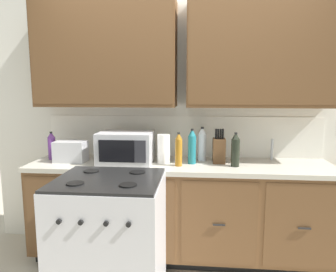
{
  "coord_description": "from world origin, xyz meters",
  "views": [
    {
      "loc": [
        0.15,
        -2.41,
        1.56
      ],
      "look_at": [
        -0.11,
        0.27,
        1.16
      ],
      "focal_mm": 32.88,
      "sensor_mm": 36.0,
      "label": 1
    }
  ],
  "objects_px": {
    "paper_towel_roll": "(164,148)",
    "knife_block": "(219,150)",
    "bottle_dark": "(235,150)",
    "toaster": "(71,151)",
    "bottle_clear": "(202,144)",
    "bottle_amber": "(179,150)",
    "microwave": "(126,147)",
    "bottle_violet": "(52,146)",
    "bottle_teal": "(192,147)",
    "stove_range": "(110,240)"
  },
  "relations": [
    {
      "from": "paper_towel_roll",
      "to": "knife_block",
      "type": "bearing_deg",
      "value": 4.7
    },
    {
      "from": "bottle_dark",
      "to": "toaster",
      "type": "bearing_deg",
      "value": 178.44
    },
    {
      "from": "toaster",
      "to": "paper_towel_roll",
      "type": "bearing_deg",
      "value": 2.91
    },
    {
      "from": "paper_towel_roll",
      "to": "bottle_dark",
      "type": "bearing_deg",
      "value": -7.6
    },
    {
      "from": "knife_block",
      "to": "bottle_clear",
      "type": "height_order",
      "value": "bottle_clear"
    },
    {
      "from": "bottle_amber",
      "to": "toaster",
      "type": "bearing_deg",
      "value": 175.95
    },
    {
      "from": "microwave",
      "to": "bottle_dark",
      "type": "xyz_separation_m",
      "value": [
        0.97,
        -0.05,
        0.0
      ]
    },
    {
      "from": "microwave",
      "to": "knife_block",
      "type": "xyz_separation_m",
      "value": [
        0.84,
        0.08,
        -0.02
      ]
    },
    {
      "from": "bottle_violet",
      "to": "bottle_teal",
      "type": "relative_size",
      "value": 0.84
    },
    {
      "from": "bottle_teal",
      "to": "microwave",
      "type": "bearing_deg",
      "value": -178.29
    },
    {
      "from": "stove_range",
      "to": "bottle_teal",
      "type": "bearing_deg",
      "value": 46.8
    },
    {
      "from": "bottle_dark",
      "to": "bottle_violet",
      "type": "bearing_deg",
      "value": 176.08
    },
    {
      "from": "stove_range",
      "to": "bottle_amber",
      "type": "height_order",
      "value": "bottle_amber"
    },
    {
      "from": "toaster",
      "to": "bottle_clear",
      "type": "distance_m",
      "value": 1.21
    },
    {
      "from": "paper_towel_roll",
      "to": "bottle_teal",
      "type": "relative_size",
      "value": 0.83
    },
    {
      "from": "microwave",
      "to": "paper_towel_roll",
      "type": "distance_m",
      "value": 0.34
    },
    {
      "from": "knife_block",
      "to": "bottle_dark",
      "type": "distance_m",
      "value": 0.18
    },
    {
      "from": "knife_block",
      "to": "bottle_teal",
      "type": "height_order",
      "value": "bottle_teal"
    },
    {
      "from": "toaster",
      "to": "bottle_teal",
      "type": "bearing_deg",
      "value": 1.39
    },
    {
      "from": "bottle_teal",
      "to": "bottle_amber",
      "type": "distance_m",
      "value": 0.15
    },
    {
      "from": "knife_block",
      "to": "paper_towel_roll",
      "type": "xyz_separation_m",
      "value": [
        -0.5,
        -0.04,
        0.01
      ]
    },
    {
      "from": "stove_range",
      "to": "bottle_amber",
      "type": "xyz_separation_m",
      "value": [
        0.47,
        0.53,
        0.58
      ]
    },
    {
      "from": "stove_range",
      "to": "bottle_amber",
      "type": "bearing_deg",
      "value": 48.09
    },
    {
      "from": "microwave",
      "to": "knife_block",
      "type": "height_order",
      "value": "knife_block"
    },
    {
      "from": "knife_block",
      "to": "bottle_violet",
      "type": "height_order",
      "value": "knife_block"
    },
    {
      "from": "bottle_dark",
      "to": "bottle_teal",
      "type": "bearing_deg",
      "value": 169.74
    },
    {
      "from": "bottle_teal",
      "to": "stove_range",
      "type": "bearing_deg",
      "value": -133.2
    },
    {
      "from": "bottle_dark",
      "to": "bottle_amber",
      "type": "distance_m",
      "value": 0.49
    },
    {
      "from": "bottle_teal",
      "to": "bottle_clear",
      "type": "relative_size",
      "value": 0.99
    },
    {
      "from": "bottle_violet",
      "to": "bottle_amber",
      "type": "relative_size",
      "value": 0.9
    },
    {
      "from": "microwave",
      "to": "bottle_teal",
      "type": "xyz_separation_m",
      "value": [
        0.59,
        0.02,
        0.01
      ]
    },
    {
      "from": "bottle_violet",
      "to": "bottle_clear",
      "type": "height_order",
      "value": "bottle_clear"
    },
    {
      "from": "microwave",
      "to": "bottle_dark",
      "type": "height_order",
      "value": "bottle_dark"
    },
    {
      "from": "knife_block",
      "to": "bottle_teal",
      "type": "distance_m",
      "value": 0.25
    },
    {
      "from": "knife_block",
      "to": "paper_towel_roll",
      "type": "distance_m",
      "value": 0.5
    },
    {
      "from": "toaster",
      "to": "bottle_amber",
      "type": "relative_size",
      "value": 0.95
    },
    {
      "from": "bottle_amber",
      "to": "knife_block",
      "type": "bearing_deg",
      "value": 23.54
    },
    {
      "from": "knife_block",
      "to": "bottle_violet",
      "type": "bearing_deg",
      "value": -179.7
    },
    {
      "from": "paper_towel_roll",
      "to": "toaster",
      "type": "bearing_deg",
      "value": -177.09
    },
    {
      "from": "stove_range",
      "to": "microwave",
      "type": "relative_size",
      "value": 1.98
    },
    {
      "from": "knife_block",
      "to": "toaster",
      "type": "bearing_deg",
      "value": -176.43
    },
    {
      "from": "stove_range",
      "to": "bottle_dark",
      "type": "bearing_deg",
      "value": 30.11
    },
    {
      "from": "stove_range",
      "to": "knife_block",
      "type": "relative_size",
      "value": 3.06
    },
    {
      "from": "knife_block",
      "to": "bottle_clear",
      "type": "distance_m",
      "value": 0.17
    },
    {
      "from": "paper_towel_roll",
      "to": "microwave",
      "type": "bearing_deg",
      "value": -174.23
    },
    {
      "from": "bottle_violet",
      "to": "bottle_dark",
      "type": "height_order",
      "value": "bottle_dark"
    },
    {
      "from": "toaster",
      "to": "paper_towel_roll",
      "type": "distance_m",
      "value": 0.85
    },
    {
      "from": "paper_towel_roll",
      "to": "bottle_amber",
      "type": "xyz_separation_m",
      "value": [
        0.14,
        -0.11,
        0.01
      ]
    },
    {
      "from": "bottle_teal",
      "to": "bottle_dark",
      "type": "bearing_deg",
      "value": -10.26
    },
    {
      "from": "microwave",
      "to": "toaster",
      "type": "bearing_deg",
      "value": -178.97
    }
  ]
}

